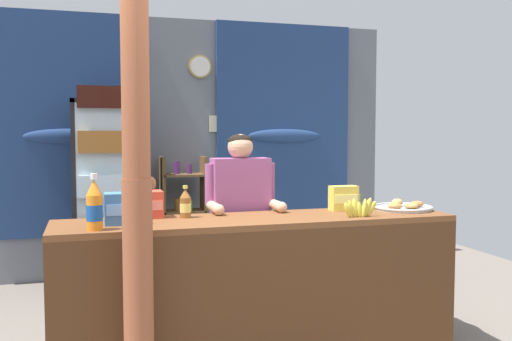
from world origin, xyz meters
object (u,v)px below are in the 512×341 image
object	(u,v)px
snack_box_instant_noodle	(343,198)
snack_box_crackers	(150,204)
timber_post	(137,188)
stall_counter	(263,277)
plastic_lawn_chair	(261,241)
banana_bunch	(360,208)
shopkeeper	(241,209)
pastry_tray	(403,207)
soda_bottle_orange_soda	(94,206)
soda_bottle_iced_tea	(185,204)
snack_box_biscuit	(121,208)
bottle_shelf_rack	(184,215)
drink_fridge	(108,182)

from	to	relation	value
snack_box_instant_noodle	snack_box_crackers	bearing A→B (deg)	177.77
timber_post	stall_counter	bearing A→B (deg)	22.85
timber_post	snack_box_instant_noodle	size ratio (longest dim) A/B	12.83
plastic_lawn_chair	banana_bunch	bearing A→B (deg)	-84.12
plastic_lawn_chair	snack_box_crackers	xyz separation A→B (m)	(-1.20, -1.34, 0.57)
shopkeeper	pastry_tray	size ratio (longest dim) A/B	3.49
soda_bottle_orange_soda	soda_bottle_iced_tea	world-z (taller)	soda_bottle_orange_soda
snack_box_crackers	plastic_lawn_chair	bearing A→B (deg)	48.27
shopkeeper	snack_box_biscuit	size ratio (longest dim) A/B	7.63
soda_bottle_iced_tea	snack_box_biscuit	xyz separation A→B (m)	(-0.43, -0.15, 0.01)
bottle_shelf_rack	snack_box_biscuit	bearing A→B (deg)	-108.50
stall_counter	snack_box_instant_noodle	bearing A→B (deg)	20.95
snack_box_biscuit	pastry_tray	distance (m)	2.05
snack_box_biscuit	banana_bunch	size ratio (longest dim) A/B	0.76
soda_bottle_orange_soda	banana_bunch	bearing A→B (deg)	0.91
stall_counter	snack_box_biscuit	xyz separation A→B (m)	(-0.91, 0.10, 0.48)
timber_post	drink_fridge	size ratio (longest dim) A/B	1.32
banana_bunch	snack_box_crackers	bearing A→B (deg)	164.57
shopkeeper	snack_box_instant_noodle	xyz separation A→B (m)	(0.71, -0.28, 0.09)
soda_bottle_iced_tea	shopkeeper	bearing A→B (deg)	32.36
bottle_shelf_rack	banana_bunch	xyz separation A→B (m)	(0.81, -2.46, 0.36)
drink_fridge	soda_bottle_orange_soda	bearing A→B (deg)	-93.94
soda_bottle_orange_soda	soda_bottle_iced_tea	bearing A→B (deg)	29.23
stall_counter	soda_bottle_iced_tea	world-z (taller)	soda_bottle_iced_tea
plastic_lawn_chair	soda_bottle_iced_tea	xyz separation A→B (m)	(-0.97, -1.42, 0.58)
snack_box_biscuit	plastic_lawn_chair	bearing A→B (deg)	48.07
plastic_lawn_chair	banana_bunch	xyz separation A→B (m)	(0.18, -1.72, 0.54)
bottle_shelf_rack	soda_bottle_iced_tea	distance (m)	2.22
drink_fridge	stall_counter	bearing A→B (deg)	-65.78
bottle_shelf_rack	soda_bottle_iced_tea	bearing A→B (deg)	-98.87
snack_box_crackers	banana_bunch	bearing A→B (deg)	-15.43
soda_bottle_orange_soda	soda_bottle_iced_tea	xyz separation A→B (m)	(0.60, 0.33, -0.05)
soda_bottle_orange_soda	banana_bunch	size ratio (longest dim) A/B	1.27
shopkeeper	soda_bottle_orange_soda	distance (m)	1.24
shopkeeper	banana_bunch	world-z (taller)	shopkeeper
soda_bottle_iced_tea	pastry_tray	world-z (taller)	soda_bottle_iced_tea
snack_box_instant_noodle	drink_fridge	bearing A→B (deg)	132.45
timber_post	pastry_tray	distance (m)	2.07
snack_box_biscuit	timber_post	bearing A→B (deg)	-82.02
drink_fridge	soda_bottle_iced_tea	distance (m)	1.85
timber_post	plastic_lawn_chair	bearing A→B (deg)	56.48
shopkeeper	soda_bottle_orange_soda	size ratio (longest dim) A/B	4.58
drink_fridge	pastry_tray	distance (m)	2.79
timber_post	snack_box_instant_noodle	distance (m)	1.68
bottle_shelf_rack	plastic_lawn_chair	xyz separation A→B (m)	(0.63, -0.74, -0.18)
soda_bottle_iced_tea	banana_bunch	size ratio (longest dim) A/B	0.83
stall_counter	banana_bunch	xyz separation A→B (m)	(0.67, -0.05, 0.44)
banana_bunch	shopkeeper	bearing A→B (deg)	138.52
snack_box_instant_noodle	soda_bottle_iced_tea	bearing A→B (deg)	-179.07
soda_bottle_orange_soda	pastry_tray	distance (m)	2.23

